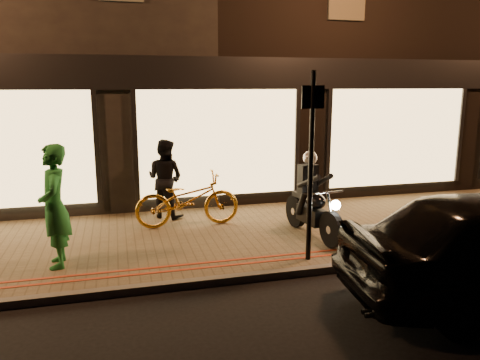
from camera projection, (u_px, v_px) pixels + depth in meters
name	position (u px, v px, depth m)	size (l,w,h in m)	color
ground	(276.00, 280.00, 7.10)	(90.00, 90.00, 0.00)	black
sidewalk	(242.00, 235.00, 8.98)	(50.00, 4.00, 0.12)	brown
kerb_stone	(275.00, 275.00, 7.13)	(50.00, 0.14, 0.12)	#59544C
red_kerb_lines	(265.00, 259.00, 7.59)	(50.00, 0.26, 0.01)	#9B290E
building_row	(184.00, 41.00, 14.75)	(48.00, 10.11, 8.50)	black
motorcycle	(312.00, 204.00, 8.67)	(0.63, 1.94, 1.59)	black
sign_post	(311.00, 157.00, 7.27)	(0.35, 0.09, 3.00)	black
bicycle_gold	(188.00, 200.00, 9.29)	(0.72, 2.06, 1.08)	#C38322
person_green	(54.00, 206.00, 7.15)	(0.70, 0.46, 1.92)	#1F7731
person_dark	(165.00, 179.00, 9.87)	(0.81, 0.63, 1.67)	black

